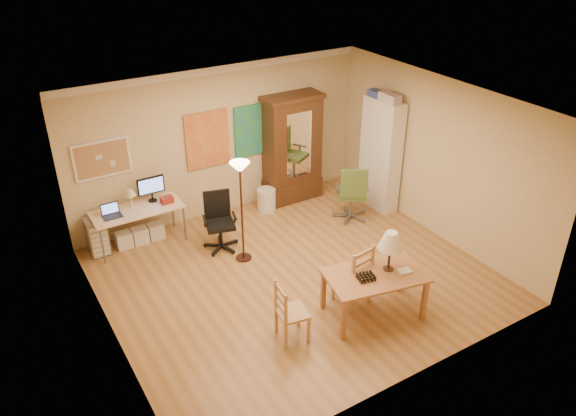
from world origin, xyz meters
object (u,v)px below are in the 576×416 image
computer_desk (140,222)px  bookshelf (381,155)px  office_chair_black (220,233)px  armoire (292,155)px  dining_table (381,265)px  office_chair_green (351,205)px

computer_desk → bookshelf: bookshelf is taller
office_chair_black → bookshelf: bookshelf is taller
armoire → bookshelf: size_ratio=0.99×
armoire → computer_desk: bearing=-178.4°
dining_table → bookshelf: (2.02, 2.47, 0.24)m
dining_table → armoire: (0.80, 3.56, 0.10)m
bookshelf → computer_desk: bearing=166.7°
computer_desk → office_chair_black: (1.07, -0.82, -0.14)m
office_chair_black → armoire: size_ratio=0.48×
office_chair_black → office_chair_green: (2.42, -0.35, 0.02)m
armoire → dining_table: bearing=-102.7°
dining_table → computer_desk: 4.14m
dining_table → office_chair_green: dining_table is taller
computer_desk → office_chair_green: bearing=-18.4°
dining_table → office_chair_green: size_ratio=1.39×
office_chair_green → dining_table: bearing=-118.9°
dining_table → bookshelf: bearing=50.8°
armoire → bookshelf: (1.22, -1.09, 0.14)m
dining_table → computer_desk: (-2.22, 3.47, -0.39)m
dining_table → computer_desk: size_ratio=1.00×
office_chair_black → computer_desk: bearing=142.7°
computer_desk → bookshelf: bearing=-13.3°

